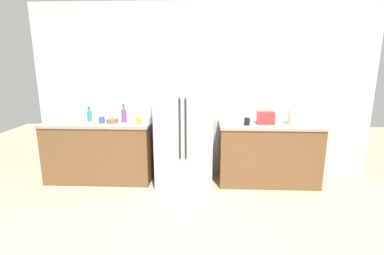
# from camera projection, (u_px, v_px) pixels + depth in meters

# --- Properties ---
(ground_plane) EXTENTS (10.48, 10.48, 0.00)m
(ground_plane) POSITION_uv_depth(u_px,v_px,m) (199.00, 229.00, 3.20)
(ground_plane) COLOR tan
(kitchen_back_panel) EXTENTS (5.24, 0.10, 2.69)m
(kitchen_back_panel) POSITION_uv_depth(u_px,v_px,m) (202.00, 92.00, 4.50)
(kitchen_back_panel) COLOR silver
(kitchen_back_panel) RESTS_ON ground_plane
(counter_left) EXTENTS (1.63, 0.60, 0.92)m
(counter_left) POSITION_uv_depth(u_px,v_px,m) (100.00, 151.00, 4.44)
(counter_left) COLOR brown
(counter_left) RESTS_ON ground_plane
(counter_right) EXTENTS (1.49, 0.60, 0.92)m
(counter_right) POSITION_uv_depth(u_px,v_px,m) (268.00, 154.00, 4.32)
(counter_right) COLOR brown
(counter_right) RESTS_ON ground_plane
(refrigerator) EXTENTS (0.82, 0.71, 1.86)m
(refrigerator) POSITION_uv_depth(u_px,v_px,m) (185.00, 123.00, 4.21)
(refrigerator) COLOR #B2B5BA
(refrigerator) RESTS_ON ground_plane
(toaster) EXTENTS (0.24, 0.16, 0.19)m
(toaster) POSITION_uv_depth(u_px,v_px,m) (266.00, 118.00, 4.20)
(toaster) COLOR red
(toaster) RESTS_ON counter_right
(rice_cooker) EXTENTS (0.25, 0.25, 0.33)m
(rice_cooker) POSITION_uv_depth(u_px,v_px,m) (297.00, 114.00, 4.14)
(rice_cooker) COLOR silver
(rice_cooker) RESTS_ON counter_right
(bottle_a) EXTENTS (0.07, 0.07, 0.22)m
(bottle_a) POSITION_uv_depth(u_px,v_px,m) (89.00, 116.00, 4.38)
(bottle_a) COLOR teal
(bottle_a) RESTS_ON counter_left
(bottle_b) EXTENTS (0.08, 0.08, 0.27)m
(bottle_b) POSITION_uv_depth(u_px,v_px,m) (124.00, 115.00, 4.33)
(bottle_b) COLOR purple
(bottle_b) RESTS_ON counter_left
(cup_a) EXTENTS (0.07, 0.07, 0.08)m
(cup_a) POSITION_uv_depth(u_px,v_px,m) (58.00, 121.00, 4.22)
(cup_a) COLOR white
(cup_a) RESTS_ON counter_left
(cup_b) EXTENTS (0.08, 0.08, 0.09)m
(cup_b) POSITION_uv_depth(u_px,v_px,m) (102.00, 120.00, 4.26)
(cup_b) COLOR blue
(cup_b) RESTS_ON counter_left
(cup_c) EXTENTS (0.08, 0.08, 0.11)m
(cup_c) POSITION_uv_depth(u_px,v_px,m) (247.00, 121.00, 4.12)
(cup_c) COLOR black
(cup_c) RESTS_ON counter_right
(cup_d) EXTENTS (0.09, 0.09, 0.08)m
(cup_d) POSITION_uv_depth(u_px,v_px,m) (139.00, 121.00, 4.21)
(cup_d) COLOR yellow
(cup_d) RESTS_ON counter_left
(bowl_a) EXTENTS (0.17, 0.17, 0.06)m
(bowl_a) POSITION_uv_depth(u_px,v_px,m) (112.00, 121.00, 4.29)
(bowl_a) COLOR brown
(bowl_a) RESTS_ON counter_left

